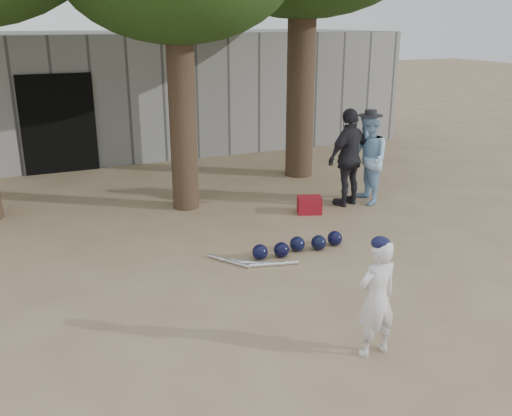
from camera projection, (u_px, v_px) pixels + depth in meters
name	position (u px, v px, depth m)	size (l,w,h in m)	color
ground	(244.00, 315.00, 6.74)	(70.00, 70.00, 0.00)	#937C5E
boy_player	(377.00, 299.00, 5.77)	(0.46, 0.30, 1.27)	silver
spectator_blue	(368.00, 159.00, 10.58)	(0.82, 0.64, 1.69)	#97C2E9
spectator_dark	(349.00, 158.00, 10.47)	(1.06, 0.44, 1.81)	#222127
red_bag	(309.00, 205.00, 10.24)	(0.42, 0.32, 0.30)	maroon
back_building	(94.00, 91.00, 15.22)	(16.00, 5.24, 3.00)	gray
helmet_row	(299.00, 245.00, 8.51)	(1.51, 0.34, 0.23)	black
bat_pile	(251.00, 262.00, 8.12)	(1.11, 0.79, 0.06)	silver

